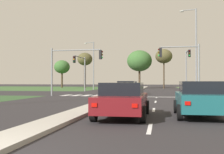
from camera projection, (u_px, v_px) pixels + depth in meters
ground_plane at (129, 94)px, 34.71m from camera, size 200.00×200.00×0.00m
grass_verge_far_left at (30, 88)px, 63.21m from camera, size 35.00×35.00×0.01m
median_island_near at (93, 107)px, 15.99m from camera, size 1.20×22.00×0.14m
median_island_far at (142, 88)px, 59.33m from camera, size 1.20×36.00×0.14m
lane_dash_near at (150, 129)px, 9.00m from camera, size 0.14×2.00×0.01m
lane_dash_second at (154, 110)px, 14.91m from camera, size 0.14×2.00×0.01m
lane_dash_third at (156, 102)px, 20.82m from camera, size 0.14×2.00×0.01m
lane_dash_fourth at (156, 97)px, 26.73m from camera, size 0.14×2.00×0.01m
edge_line_right at (213, 108)px, 15.80m from camera, size 0.14×24.00×0.01m
stop_bar_near at (160, 97)px, 27.16m from camera, size 6.40×0.50×0.01m
crosswalk_bar_near at (67, 95)px, 30.68m from camera, size 0.70×2.80×0.01m
crosswalk_bar_second at (77, 95)px, 30.48m from camera, size 0.70×2.80×0.01m
crosswalk_bar_third at (87, 95)px, 30.29m from camera, size 0.70×2.80×0.01m
crosswalk_bar_fourth at (97, 95)px, 30.09m from camera, size 0.70×2.80×0.01m
crosswalk_bar_fifth at (107, 96)px, 29.89m from camera, size 0.70×2.80×0.01m
crosswalk_bar_sixth at (118, 96)px, 29.70m from camera, size 0.70×2.80×0.01m
crosswalk_bar_seventh at (128, 96)px, 29.50m from camera, size 0.70×2.80×0.01m
car_maroon_near at (123, 100)px, 11.79m from camera, size 2.10×4.55×1.49m
car_blue_second at (125, 87)px, 33.35m from camera, size 4.35×1.96×1.59m
car_beige_third at (133, 85)px, 65.81m from camera, size 2.03×4.30×1.53m
car_teal_fourth at (200, 99)px, 11.97m from camera, size 2.06×4.17×1.55m
car_navy_fifth at (125, 85)px, 49.91m from camera, size 2.01×4.26×1.59m
traffic_signal_far_right at (187, 63)px, 38.33m from camera, size 0.32×4.75×5.95m
traffic_signal_near_right at (183, 61)px, 27.21m from camera, size 4.04×0.32×5.22m
traffic_signal_near_left at (72, 62)px, 29.19m from camera, size 5.69×0.32×5.10m
traffic_signal_far_left at (81, 67)px, 40.45m from camera, size 0.32×5.68×5.30m
street_lamp_second at (195, 47)px, 34.39m from camera, size 2.12×0.54×10.65m
street_lamp_third at (93, 63)px, 51.22m from camera, size 2.14×0.97×8.92m
treeline_near at (62, 67)px, 67.56m from camera, size 3.83×3.83×6.74m
treeline_second at (85, 60)px, 65.16m from camera, size 3.54×3.54×8.33m
treeline_third at (139, 61)px, 62.16m from camera, size 5.59×5.59×8.57m
treeline_fourth at (164, 56)px, 59.12m from camera, size 3.60×3.60×8.48m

